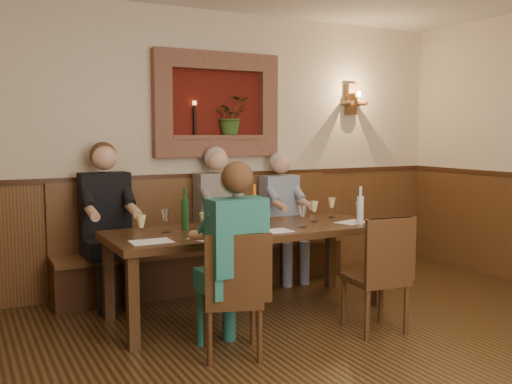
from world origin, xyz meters
The scene contains 31 objects.
room_shell centered at (0.00, 0.00, 1.89)m, with size 6.04×6.04×2.82m.
wainscoting centered at (0.00, 0.00, 0.59)m, with size 6.02×6.02×1.15m.
wall_niche centered at (0.24, 2.94, 1.81)m, with size 1.36×0.30×1.06m.
wall_sconce centered at (1.90, 2.93, 1.94)m, with size 0.25×0.20×0.35m.
dining_table centered at (0.00, 1.85, 0.68)m, with size 2.40×0.90×0.75m.
bench centered at (0.00, 2.79, 0.33)m, with size 3.00×0.45×1.11m.
chair_near_left centered at (-0.54, 1.04, 0.26)m, with size 0.51×0.51×0.89m.
chair_near_right centered at (0.68, 0.97, 0.27)m, with size 0.46×0.46×0.93m.
person_bench_left centered at (-1.01, 2.69, 0.62)m, with size 0.44×0.54×1.48m.
person_bench_mid centered at (0.11, 2.69, 0.59)m, with size 0.42×0.51×1.42m.
person_bench_right centered at (0.84, 2.69, 0.56)m, with size 0.39×0.48×1.36m.
person_chair_front centered at (-0.53, 1.07, 0.57)m, with size 0.40×0.49×1.37m.
spittoon_bucket centered at (-0.09, 1.71, 0.87)m, with size 0.21×0.21×0.24m, color red.
wine_bottle_green_a centered at (0.04, 1.82, 0.90)m, with size 0.07×0.07×0.37m.
wine_bottle_green_b centered at (-0.51, 2.03, 0.89)m, with size 0.08×0.08×0.35m.
water_bottle centered at (0.97, 1.56, 0.88)m, with size 0.07×0.07×0.34m.
tasting_sheet_a centered at (-0.93, 1.63, 0.75)m, with size 0.30×0.22×0.00m, color white.
tasting_sheet_b centered at (0.11, 1.60, 0.75)m, with size 0.30×0.21×0.00m, color white.
tasting_sheet_c centered at (0.98, 1.68, 0.75)m, with size 0.28×0.20×0.00m, color white.
tasting_sheet_d centered at (-0.48, 1.57, 0.75)m, with size 0.30×0.21×0.00m, color white.
wine_glass_0 centered at (-0.97, 1.73, 0.85)m, with size 0.08×0.08×0.19m, color #EDDF8D, non-canonical shape.
wine_glass_1 centered at (-0.70, 1.97, 0.85)m, with size 0.08×0.08×0.19m, color white, non-canonical shape.
wine_glass_2 centered at (-0.50, 1.64, 0.85)m, with size 0.08×0.08×0.19m, color #EDDF8D, non-canonical shape.
wine_glass_3 centered at (-0.27, 1.97, 0.85)m, with size 0.08×0.08×0.19m, color white, non-canonical shape.
wine_glass_4 centered at (-0.09, 1.72, 0.85)m, with size 0.08×0.08×0.19m, color #EDDF8D, non-canonical shape.
wine_glass_5 centered at (0.18, 1.97, 0.85)m, with size 0.08×0.08×0.19m, color #EDDF8D, non-canonical shape.
wine_glass_6 centered at (0.43, 1.66, 0.85)m, with size 0.08×0.08×0.19m, color white, non-canonical shape.
wine_glass_7 centered at (0.69, 1.87, 0.85)m, with size 0.08×0.08×0.19m, color #EDDF8D, non-canonical shape.
wine_glass_8 centered at (1.03, 1.64, 0.85)m, with size 0.08×0.08×0.19m, color white, non-canonical shape.
wine_glass_9 centered at (-0.28, 1.50, 0.85)m, with size 0.08×0.08×0.19m, color #EDDF8D, non-canonical shape.
wine_glass_10 centered at (0.99, 2.02, 0.85)m, with size 0.08×0.08×0.19m, color #EDDF8D, non-canonical shape.
Camera 1 is at (-2.19, -2.45, 1.56)m, focal length 40.00 mm.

